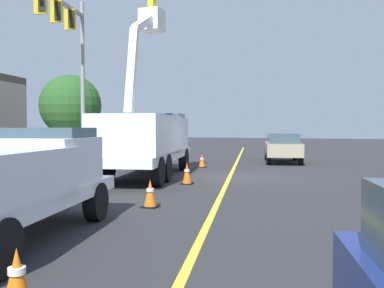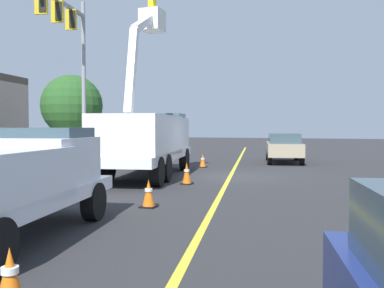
{
  "view_description": "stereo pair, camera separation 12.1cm",
  "coord_description": "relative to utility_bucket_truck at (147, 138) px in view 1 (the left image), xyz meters",
  "views": [
    {
      "loc": [
        -17.52,
        -4.27,
        2.09
      ],
      "look_at": [
        -1.56,
        1.14,
        1.4
      ],
      "focal_mm": 40.52,
      "sensor_mm": 36.0,
      "label": 1
    },
    {
      "loc": [
        -17.48,
        -4.39,
        2.09
      ],
      "look_at": [
        -1.56,
        1.14,
        1.4
      ],
      "focal_mm": 40.52,
      "sensor_mm": 36.0,
      "label": 2
    }
  ],
  "objects": [
    {
      "name": "traffic_cone_leading",
      "position": [
        -12.45,
        -4.09,
        -1.27
      ],
      "size": [
        0.4,
        0.4,
        0.71
      ],
      "color": "black",
      "rests_on": "ground"
    },
    {
      "name": "sidewalk_far_side",
      "position": [
        -0.56,
        5.51,
        -1.56
      ],
      "size": [
        59.63,
        14.64,
        0.12
      ],
      "primitive_type": "cube",
      "rotation": [
        0.0,
        0.0,
        0.19
      ],
      "color": "#9E9E99",
      "rests_on": "ground"
    },
    {
      "name": "street_tree_right",
      "position": [
        5.9,
        7.73,
        1.71
      ],
      "size": [
        3.67,
        3.67,
        5.18
      ],
      "color": "brown",
      "rests_on": "ground"
    },
    {
      "name": "lane_centre_stripe",
      "position": [
        1.09,
        -3.29,
        -1.62
      ],
      "size": [
        49.17,
        9.41,
        0.01
      ],
      "primitive_type": "cube",
      "rotation": [
        0.0,
        0.0,
        0.19
      ],
      "color": "yellow",
      "rests_on": "ground"
    },
    {
      "name": "traffic_cone_mid_rear",
      "position": [
        -1.77,
        -2.39,
        -1.23
      ],
      "size": [
        0.4,
        0.4,
        0.79
      ],
      "color": "black",
      "rests_on": "ground"
    },
    {
      "name": "service_pickup_truck",
      "position": [
        -10.12,
        -1.9,
        -0.5
      ],
      "size": [
        5.89,
        3.1,
        2.06
      ],
      "color": "white",
      "rests_on": "ground"
    },
    {
      "name": "traffic_cone_mid_front",
      "position": [
        -6.29,
        -2.98,
        -1.27
      ],
      "size": [
        0.4,
        0.4,
        0.72
      ],
      "color": "black",
      "rests_on": "ground"
    },
    {
      "name": "traffic_signal_mast",
      "position": [
        1.84,
        4.93,
        4.4
      ],
      "size": [
        5.25,
        1.22,
        8.59
      ],
      "color": "gray",
      "rests_on": "ground"
    },
    {
      "name": "passing_minivan",
      "position": [
        8.92,
        -4.49,
        -0.65
      ],
      "size": [
        5.07,
        2.76,
        1.69
      ],
      "color": "tan",
      "rests_on": "ground"
    },
    {
      "name": "utility_bucket_truck",
      "position": [
        0.0,
        0.0,
        0.0
      ],
      "size": [
        8.52,
        3.97,
        7.48
      ],
      "color": "white",
      "rests_on": "ground"
    },
    {
      "name": "ground",
      "position": [
        1.09,
        -3.29,
        -1.62
      ],
      "size": [
        120.0,
        120.0,
        0.0
      ],
      "primitive_type": "plane",
      "color": "#2D2D30"
    },
    {
      "name": "traffic_cone_trailing",
      "position": [
        4.55,
        -0.98,
        -1.28
      ],
      "size": [
        0.4,
        0.4,
        0.7
      ],
      "color": "black",
      "rests_on": "ground"
    }
  ]
}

